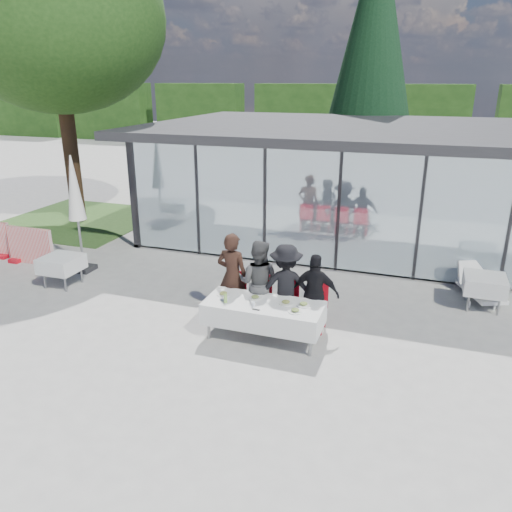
{
  "coord_description": "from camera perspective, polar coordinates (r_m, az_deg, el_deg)",
  "views": [
    {
      "loc": [
        3.04,
        -8.11,
        4.76
      ],
      "look_at": [
        -0.19,
        1.2,
        1.24
      ],
      "focal_mm": 35.0,
      "sensor_mm": 36.0,
      "label": 1
    }
  ],
  "objects": [
    {
      "name": "plate_b",
      "position": [
        9.64,
        -0.09,
        -4.76
      ],
      "size": [
        0.26,
        0.26,
        0.07
      ],
      "color": "silver",
      "rests_on": "dining_table"
    },
    {
      "name": "treeline",
      "position": [
        36.55,
        11.56,
        15.27
      ],
      "size": [
        62.5,
        2.0,
        4.4
      ],
      "color": "#183711",
      "rests_on": "ground"
    },
    {
      "name": "diner_chair_d",
      "position": [
        10.03,
        6.86,
        -5.41
      ],
      "size": [
        0.44,
        0.44,
        0.97
      ],
      "color": "#B20B18",
      "rests_on": "ground"
    },
    {
      "name": "diner_c",
      "position": [
        9.91,
        3.41,
        -3.49
      ],
      "size": [
        1.41,
        1.41,
        1.74
      ],
      "primitive_type": "imported",
      "rotation": [
        0.0,
        0.0,
        3.44
      ],
      "color": "black",
      "rests_on": "ground"
    },
    {
      "name": "pavilion",
      "position": [
        16.51,
        15.51,
        9.85
      ],
      "size": [
        14.8,
        8.8,
        3.44
      ],
      "color": "gray",
      "rests_on": "ground"
    },
    {
      "name": "dining_table",
      "position": [
        9.57,
        0.88,
        -6.54
      ],
      "size": [
        2.26,
        0.96,
        0.75
      ],
      "color": "silver",
      "rests_on": "ground"
    },
    {
      "name": "juice_bottle",
      "position": [
        9.48,
        -3.52,
        -4.87
      ],
      "size": [
        0.06,
        0.06,
        0.17
      ],
      "primitive_type": "cylinder",
      "color": "#84BB4E",
      "rests_on": "dining_table"
    },
    {
      "name": "deciduous_tree",
      "position": [
        18.31,
        -22.03,
        23.76
      ],
      "size": [
        7.04,
        6.4,
        9.38
      ],
      "color": "#382316",
      "rests_on": "ground"
    },
    {
      "name": "conifer_tree",
      "position": [
        21.29,
        13.26,
        22.49
      ],
      "size": [
        4.0,
        4.0,
        10.5
      ],
      "color": "#382316",
      "rests_on": "ground"
    },
    {
      "name": "diner_d",
      "position": [
        9.81,
        6.77,
        -4.29
      ],
      "size": [
        0.97,
        0.97,
        1.61
      ],
      "primitive_type": "imported",
      "rotation": [
        0.0,
        0.0,
        3.17
      ],
      "color": "black",
      "rests_on": "ground"
    },
    {
      "name": "grass_patch",
      "position": [
        18.84,
        -19.53,
        3.9
      ],
      "size": [
        5.0,
        5.0,
        0.02
      ],
      "primitive_type": "cube",
      "color": "#385926",
      "rests_on": "ground"
    },
    {
      "name": "plate_d",
      "position": [
        9.4,
        5.47,
        -5.52
      ],
      "size": [
        0.26,
        0.26,
        0.07
      ],
      "color": "silver",
      "rests_on": "dining_table"
    },
    {
      "name": "ground",
      "position": [
        9.88,
        -1.28,
        -9.16
      ],
      "size": [
        90.0,
        90.0,
        0.0
      ],
      "primitive_type": "plane",
      "color": "#A2A09A",
      "rests_on": "ground"
    },
    {
      "name": "diner_a",
      "position": [
        10.23,
        -2.71,
        -2.37
      ],
      "size": [
        0.74,
        0.74,
        1.86
      ],
      "primitive_type": "imported",
      "rotation": [
        0.0,
        0.0,
        3.05
      ],
      "color": "#331E16",
      "rests_on": "ground"
    },
    {
      "name": "diner_b",
      "position": [
        10.06,
        0.28,
        -3.02
      ],
      "size": [
        0.88,
        0.88,
        1.77
      ],
      "primitive_type": "imported",
      "rotation": [
        0.0,
        0.0,
        3.17
      ],
      "color": "#4F4F4F",
      "rests_on": "ground"
    },
    {
      "name": "drinking_glasses",
      "position": [
        9.3,
        -0.32,
        -5.55
      ],
      "size": [
        0.07,
        0.07,
        0.1
      ],
      "color": "silver",
      "rests_on": "dining_table"
    },
    {
      "name": "spare_table_right",
      "position": [
        11.89,
        24.65,
        -2.95
      ],
      "size": [
        0.86,
        0.86,
        0.74
      ],
      "color": "silver",
      "rests_on": "ground"
    },
    {
      "name": "diner_chair_a",
      "position": [
        10.48,
        -2.43,
        -4.13
      ],
      "size": [
        0.44,
        0.44,
        0.97
      ],
      "color": "#B20B18",
      "rests_on": "ground"
    },
    {
      "name": "spare_table_left",
      "position": [
        12.86,
        -21.36,
        -0.85
      ],
      "size": [
        0.86,
        0.86,
        0.74
      ],
      "color": "silver",
      "rests_on": "ground"
    },
    {
      "name": "lounger",
      "position": [
        12.57,
        24.01,
        -3.13
      ],
      "size": [
        1.08,
        1.46,
        0.72
      ],
      "color": "white",
      "rests_on": "ground"
    },
    {
      "name": "folded_eyeglasses",
      "position": [
        9.2,
        0.01,
        -6.15
      ],
      "size": [
        0.14,
        0.03,
        0.01
      ],
      "primitive_type": "cube",
      "color": "black",
      "rests_on": "dining_table"
    },
    {
      "name": "diner_chair_b",
      "position": [
        10.3,
        0.49,
        -4.54
      ],
      "size": [
        0.44,
        0.44,
        0.97
      ],
      "color": "#B20B18",
      "rests_on": "ground"
    },
    {
      "name": "plate_c",
      "position": [
        9.45,
        3.43,
        -5.33
      ],
      "size": [
        0.26,
        0.26,
        0.07
      ],
      "color": "silver",
      "rests_on": "dining_table"
    },
    {
      "name": "market_umbrella",
      "position": [
        13.3,
        -19.98,
        6.45
      ],
      "size": [
        0.5,
        0.5,
        3.0
      ],
      "color": "black",
      "rests_on": "ground"
    },
    {
      "name": "plate_extra",
      "position": [
        9.15,
        4.5,
        -6.25
      ],
      "size": [
        0.26,
        0.26,
        0.07
      ],
      "color": "silver",
      "rests_on": "dining_table"
    },
    {
      "name": "plate_a",
      "position": [
        9.82,
        -3.75,
        -4.33
      ],
      "size": [
        0.26,
        0.26,
        0.07
      ],
      "color": "silver",
      "rests_on": "dining_table"
    },
    {
      "name": "diner_chair_c",
      "position": [
        10.15,
        3.56,
        -4.97
      ],
      "size": [
        0.44,
        0.44,
        0.97
      ],
      "color": "#B20B18",
      "rests_on": "ground"
    }
  ]
}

